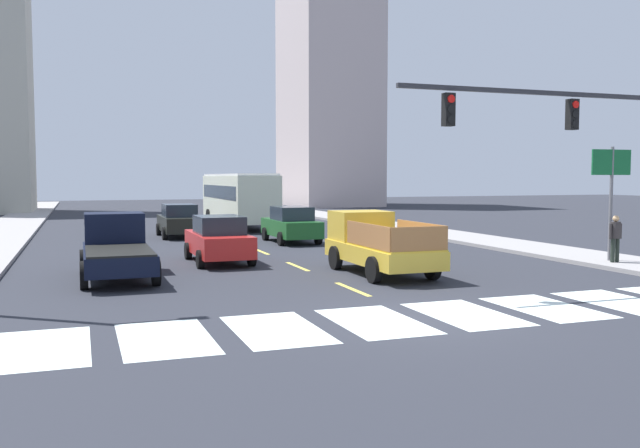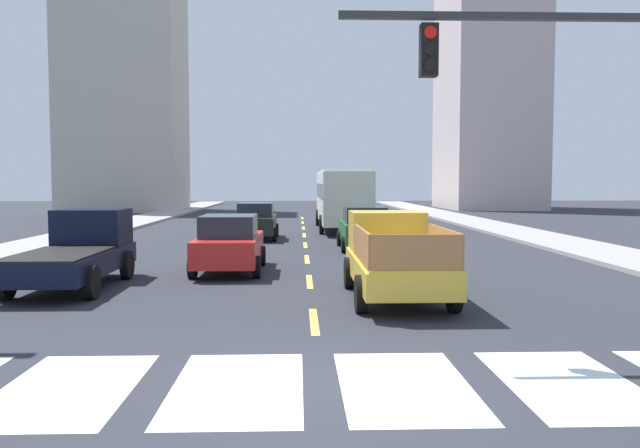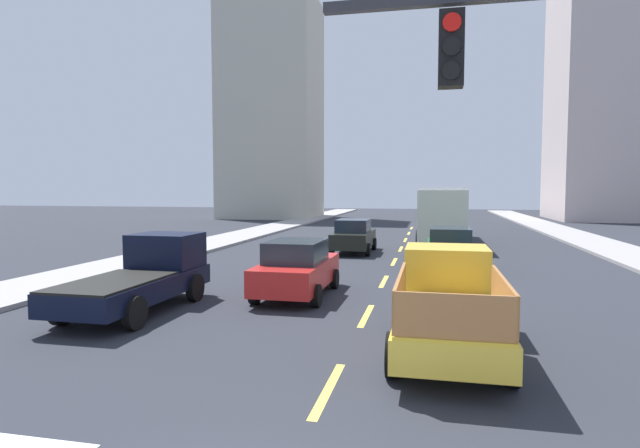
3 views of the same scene
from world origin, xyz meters
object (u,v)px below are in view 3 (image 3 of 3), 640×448
object	(u,v)px
sedan_far	(450,249)
sedan_near_right	(354,236)
pickup_stakebed	(448,302)
sedan_near_left	(297,268)
pickup_dark	(145,275)
city_bus	(441,211)

from	to	relation	value
sedan_far	sedan_near_right	world-z (taller)	same
pickup_stakebed	sedan_near_left	xyz separation A→B (m)	(-4.36, 4.22, -0.08)
pickup_dark	city_bus	world-z (taller)	city_bus
pickup_dark	sedan_far	bearing A→B (deg)	42.63
pickup_dark	city_bus	bearing A→B (deg)	63.39
pickup_dark	sedan_far	world-z (taller)	pickup_dark
sedan_near_left	sedan_near_right	size ratio (longest dim) A/B	1.00
city_bus	sedan_near_left	distance (m)	17.30
city_bus	pickup_dark	bearing A→B (deg)	-111.33
sedan_far	sedan_near_right	distance (m)	6.59
sedan_near_right	pickup_dark	bearing A→B (deg)	-105.61
sedan_far	pickup_dark	bearing A→B (deg)	-134.55
pickup_dark	city_bus	distance (m)	20.81
pickup_dark	sedan_near_left	xyz separation A→B (m)	(3.69, 2.43, -0.06)
pickup_stakebed	city_bus	distance (m)	20.91
pickup_stakebed	sedan_near_right	size ratio (longest dim) A/B	1.18
pickup_dark	sedan_far	distance (m)	12.12
sedan_far	sedan_near_right	bearing A→B (deg)	134.29
city_bus	sedan_near_left	xyz separation A→B (m)	(-4.53, -16.66, -1.09)
pickup_stakebed	pickup_dark	xyz separation A→B (m)	(-8.05, 1.79, -0.02)
pickup_stakebed	city_bus	bearing A→B (deg)	91.81
sedan_far	sedan_near_left	bearing A→B (deg)	-127.51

